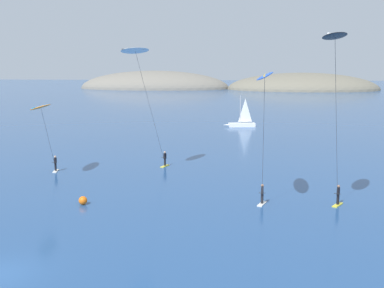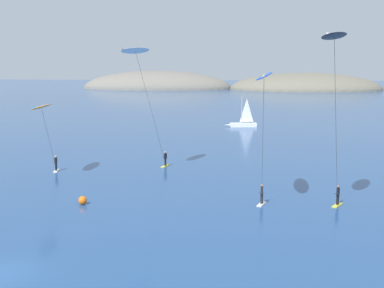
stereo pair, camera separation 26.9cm
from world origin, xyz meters
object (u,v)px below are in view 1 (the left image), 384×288
Objects in this scene: kitesurfer_blue at (265,86)px; sailboat_near at (240,123)px; kitesurfer_white at (138,62)px; marker_buoy at (83,200)px; kitesurfer_orange at (42,113)px; kitesurfer_black at (335,52)px.

sailboat_near is at bearing 91.54° from kitesurfer_blue.
marker_buoy is (-2.67, -10.49, -11.25)m from kitesurfer_white.
kitesurfer_orange is at bearing 156.07° from kitesurfer_blue.
sailboat_near is 8.53× the size of marker_buoy.
kitesurfer_black reaches higher than kitesurfer_orange.
kitesurfer_black is at bearing -5.97° from marker_buoy.
kitesurfer_white is (9.33, 1.89, 5.00)m from kitesurfer_orange.
kitesurfer_blue is 17.31m from marker_buoy.
sailboat_near is 0.79× the size of kitesurfer_orange.
kitesurfer_white reaches higher than kitesurfer_blue.
kitesurfer_white reaches higher than sailboat_near.
kitesurfer_orange is 28.60m from kitesurfer_black.
kitesurfer_orange is at bearing 127.72° from marker_buoy.
sailboat_near is 46.40m from kitesurfer_orange.
kitesurfer_blue is (1.37, -50.93, 9.14)m from sailboat_near.
kitesurfer_orange is 0.58× the size of kitesurfer_white.
kitesurfer_blue is 15.60× the size of marker_buoy.
kitesurfer_blue is at bearing -88.46° from sailboat_near.
kitesurfer_orange is (-21.15, 9.39, -3.18)m from kitesurfer_blue.
kitesurfer_orange is at bearing -168.55° from kitesurfer_white.
sailboat_near reaches higher than marker_buoy.
sailboat_near is 51.76m from kitesurfer_blue.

